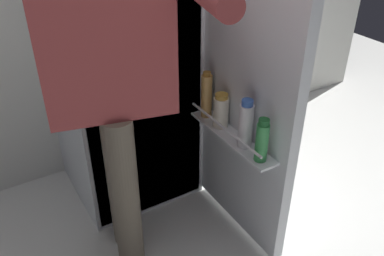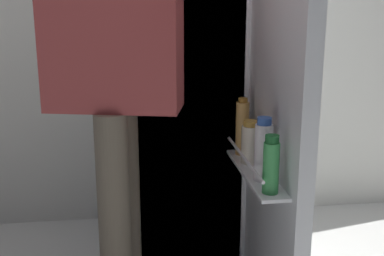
{
  "view_description": "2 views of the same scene",
  "coord_description": "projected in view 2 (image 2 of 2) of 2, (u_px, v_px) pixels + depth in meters",
  "views": [
    {
      "loc": [
        -0.69,
        -1.32,
        1.59
      ],
      "look_at": [
        0.06,
        -0.07,
        0.68
      ],
      "focal_mm": 38.35,
      "sensor_mm": 36.0,
      "label": 1
    },
    {
      "loc": [
        -0.19,
        -1.73,
        1.18
      ],
      "look_at": [
        0.04,
        -0.07,
        0.75
      ],
      "focal_mm": 45.91,
      "sensor_mm": 36.0,
      "label": 2
    }
  ],
  "objects": [
    {
      "name": "person",
      "position": [
        117.0,
        63.0,
        1.76
      ],
      "size": [
        0.56,
        0.83,
        1.6
      ],
      "color": "#665B4C",
      "rests_on": "ground_plane"
    },
    {
      "name": "refrigerator",
      "position": [
        174.0,
        84.0,
        2.25
      ],
      "size": [
        0.7,
        1.24,
        1.62
      ],
      "color": "silver",
      "rests_on": "ground_plane"
    }
  ]
}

